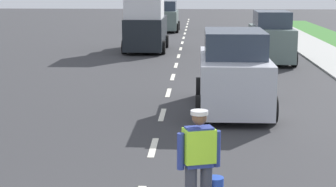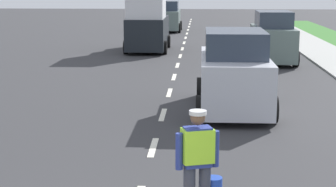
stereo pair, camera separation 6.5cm
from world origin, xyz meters
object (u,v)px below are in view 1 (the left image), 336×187
(road_worker, at_px, (200,159))
(car_outgoing_ahead, at_px, (233,73))
(delivery_truck, at_px, (146,20))
(car_oncoming_third, at_px, (165,17))
(car_parked_far, at_px, (271,39))

(road_worker, height_order, car_outgoing_ahead, car_outgoing_ahead)
(delivery_truck, bearing_deg, car_outgoing_ahead, -74.41)
(car_outgoing_ahead, distance_m, car_oncoming_third, 25.33)
(car_outgoing_ahead, distance_m, car_parked_far, 9.77)
(road_worker, relative_size, car_outgoing_ahead, 0.39)
(car_outgoing_ahead, bearing_deg, delivery_truck, 105.59)
(road_worker, distance_m, delivery_truck, 20.65)
(delivery_truck, xyz_separation_m, car_outgoing_ahead, (3.69, -13.24, -0.57))
(delivery_truck, xyz_separation_m, car_parked_far, (5.93, -3.73, -0.55))
(road_worker, height_order, car_parked_far, car_parked_far)
(delivery_truck, height_order, car_oncoming_third, delivery_truck)
(road_worker, distance_m, car_parked_far, 17.02)
(car_oncoming_third, bearing_deg, road_worker, -85.66)
(delivery_truck, distance_m, car_parked_far, 7.03)
(car_outgoing_ahead, height_order, car_oncoming_third, car_outgoing_ahead)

